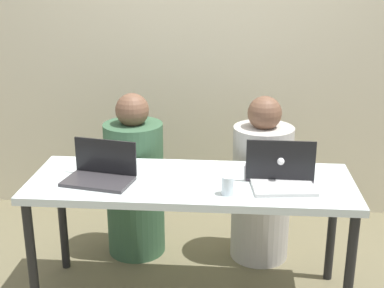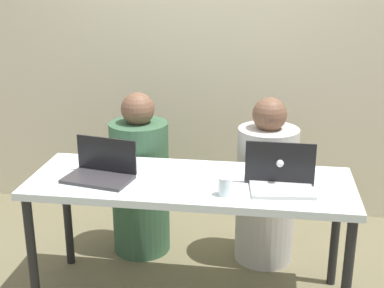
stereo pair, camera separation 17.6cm
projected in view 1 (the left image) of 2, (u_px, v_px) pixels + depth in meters
back_wall at (205, 57)px, 3.87m from camera, size 4.50×0.10×2.34m
desk at (191, 192)px, 2.85m from camera, size 1.72×0.61×0.72m
person_on_left at (135, 184)px, 3.41m from camera, size 0.43×0.43×1.07m
person_on_right at (261, 188)px, 3.35m from camera, size 0.39×0.39×1.06m
laptop_front_right at (282, 178)px, 2.74m from camera, size 0.33×0.26×0.21m
laptop_back_right at (279, 169)px, 2.85m from camera, size 0.36×0.27×0.23m
laptop_front_left at (101, 173)px, 2.81m from camera, size 0.39×0.28×0.21m
water_glass_right at (228, 187)px, 2.64m from camera, size 0.06×0.06×0.09m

